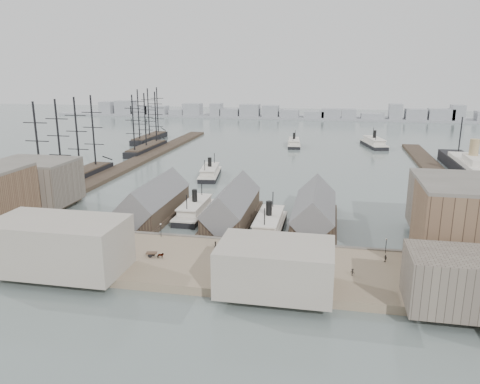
% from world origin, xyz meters
% --- Properties ---
extents(ground, '(900.00, 900.00, 0.00)m').
position_xyz_m(ground, '(0.00, 0.00, 0.00)').
color(ground, '#53615F').
rests_on(ground, ground).
extents(quay, '(180.00, 30.00, 2.00)m').
position_xyz_m(quay, '(0.00, -20.00, 1.00)').
color(quay, '#786751').
rests_on(quay, ground).
extents(seawall, '(180.00, 1.20, 2.30)m').
position_xyz_m(seawall, '(0.00, -5.20, 1.15)').
color(seawall, '#59544C').
rests_on(seawall, ground).
extents(west_wharf, '(10.00, 220.00, 1.60)m').
position_xyz_m(west_wharf, '(-68.00, 100.00, 0.80)').
color(west_wharf, '#2D231C').
rests_on(west_wharf, ground).
extents(east_wharf, '(10.00, 180.00, 1.60)m').
position_xyz_m(east_wharf, '(78.00, 90.00, 0.80)').
color(east_wharf, '#2D231C').
rests_on(east_wharf, ground).
extents(ferry_shed_west, '(14.00, 42.00, 12.60)m').
position_xyz_m(ferry_shed_west, '(-26.00, 16.88, 4.64)').
color(ferry_shed_west, '#2D231C').
rests_on(ferry_shed_west, ground).
extents(ferry_shed_center, '(14.00, 42.00, 12.60)m').
position_xyz_m(ferry_shed_center, '(0.00, 16.88, 4.64)').
color(ferry_shed_center, '#2D231C').
rests_on(ferry_shed_center, ground).
extents(ferry_shed_east, '(14.00, 42.00, 12.60)m').
position_xyz_m(ferry_shed_east, '(26.00, 16.88, 4.64)').
color(ferry_shed_east, '#2D231C').
rests_on(ferry_shed_east, ground).
extents(warehouse_west_back, '(26.00, 20.00, 14.00)m').
position_xyz_m(warehouse_west_back, '(-70.00, 18.00, 9.00)').
color(warehouse_west_back, '#60564C').
rests_on(warehouse_west_back, west_land).
extents(warehouse_east_back, '(28.00, 20.00, 15.00)m').
position_xyz_m(warehouse_east_back, '(68.00, 15.00, 9.50)').
color(warehouse_east_back, '#60564C').
rests_on(warehouse_east_back, east_land).
extents(street_bldg_center, '(24.00, 16.00, 10.00)m').
position_xyz_m(street_bldg_center, '(20.00, -32.00, 7.00)').
color(street_bldg_center, gray).
rests_on(street_bldg_center, quay).
extents(street_bldg_west, '(30.00, 16.00, 12.00)m').
position_xyz_m(street_bldg_west, '(-30.00, -32.00, 8.00)').
color(street_bldg_west, gray).
rests_on(street_bldg_west, quay).
extents(street_bldg_east, '(18.00, 14.00, 11.00)m').
position_xyz_m(street_bldg_east, '(55.00, -33.00, 7.50)').
color(street_bldg_east, '#60564C').
rests_on(street_bldg_east, quay).
extents(lamp_post_far_w, '(0.44, 0.44, 3.92)m').
position_xyz_m(lamp_post_far_w, '(-45.00, -7.00, 4.71)').
color(lamp_post_far_w, black).
rests_on(lamp_post_far_w, quay).
extents(lamp_post_near_w, '(0.44, 0.44, 3.92)m').
position_xyz_m(lamp_post_near_w, '(-15.00, -7.00, 4.71)').
color(lamp_post_near_w, black).
rests_on(lamp_post_near_w, quay).
extents(lamp_post_near_e, '(0.44, 0.44, 3.92)m').
position_xyz_m(lamp_post_near_e, '(15.00, -7.00, 4.71)').
color(lamp_post_near_e, black).
rests_on(lamp_post_near_e, quay).
extents(lamp_post_far_e, '(0.44, 0.44, 3.92)m').
position_xyz_m(lamp_post_far_e, '(45.00, -7.00, 4.71)').
color(lamp_post_far_e, black).
rests_on(lamp_post_far_e, quay).
extents(far_shore, '(500.00, 40.00, 15.72)m').
position_xyz_m(far_shore, '(-2.07, 334.14, 3.91)').
color(far_shore, gray).
rests_on(far_shore, ground).
extents(ferry_docked_west, '(7.98, 26.60, 9.50)m').
position_xyz_m(ferry_docked_west, '(-13.00, 19.13, 2.23)').
color(ferry_docked_west, black).
rests_on(ferry_docked_west, ground).
extents(ferry_docked_east, '(8.40, 28.01, 10.00)m').
position_xyz_m(ferry_docked_east, '(13.00, 8.53, 2.34)').
color(ferry_docked_east, black).
rests_on(ferry_docked_east, ground).
extents(ferry_open_near, '(11.45, 27.17, 9.41)m').
position_xyz_m(ferry_open_near, '(-22.72, 75.04, 2.20)').
color(ferry_open_near, black).
rests_on(ferry_open_near, ground).
extents(ferry_open_mid, '(10.02, 25.95, 9.05)m').
position_xyz_m(ferry_open_mid, '(6.96, 167.11, 2.12)').
color(ferry_open_mid, black).
rests_on(ferry_open_mid, ground).
extents(ferry_open_far, '(15.85, 31.63, 10.84)m').
position_xyz_m(ferry_open_far, '(55.68, 175.33, 2.54)').
color(ferry_open_far, black).
rests_on(ferry_open_far, ground).
extents(sailing_ship_near, '(8.67, 59.76, 35.66)m').
position_xyz_m(sailing_ship_near, '(-76.92, 52.15, 2.62)').
color(sailing_ship_near, black).
rests_on(sailing_ship_near, ground).
extents(sailing_ship_mid, '(8.18, 47.25, 33.62)m').
position_xyz_m(sailing_ship_mid, '(-75.93, 131.63, 2.41)').
color(sailing_ship_mid, black).
rests_on(sailing_ship_mid, ground).
extents(sailing_ship_far, '(8.41, 46.71, 34.57)m').
position_xyz_m(sailing_ship_far, '(-89.84, 171.19, 2.50)').
color(sailing_ship_far, black).
rests_on(sailing_ship_far, ground).
extents(ocean_steamer, '(11.70, 85.52, 17.10)m').
position_xyz_m(ocean_steamer, '(92.00, 97.87, 3.68)').
color(ocean_steamer, black).
rests_on(ocean_steamer, ground).
extents(tram, '(2.85, 9.94, 3.51)m').
position_xyz_m(tram, '(52.57, -18.43, 3.80)').
color(tram, black).
rests_on(tram, quay).
extents(horse_cart_left, '(4.85, 2.49, 1.64)m').
position_xyz_m(horse_cart_left, '(-45.93, -12.48, 2.83)').
color(horse_cart_left, black).
rests_on(horse_cart_left, quay).
extents(horse_cart_center, '(4.89, 2.06, 1.45)m').
position_xyz_m(horse_cart_center, '(-10.68, -21.23, 2.77)').
color(horse_cart_center, black).
rests_on(horse_cart_center, quay).
extents(horse_cart_right, '(4.78, 2.28, 1.63)m').
position_xyz_m(horse_cart_right, '(16.76, -19.95, 2.82)').
color(horse_cart_right, black).
rests_on(horse_cart_right, quay).
extents(pedestrian_0, '(0.61, 0.74, 1.76)m').
position_xyz_m(pedestrian_0, '(-40.26, -8.20, 2.88)').
color(pedestrian_0, black).
rests_on(pedestrian_0, quay).
extents(pedestrian_1, '(1.01, 0.90, 1.72)m').
position_xyz_m(pedestrian_1, '(-37.81, -18.81, 2.86)').
color(pedestrian_1, black).
rests_on(pedestrian_1, quay).
extents(pedestrian_2, '(1.25, 0.86, 1.79)m').
position_xyz_m(pedestrian_2, '(-28.62, -12.69, 2.89)').
color(pedestrian_2, black).
rests_on(pedestrian_2, quay).
extents(pedestrian_3, '(0.72, 1.02, 1.60)m').
position_xyz_m(pedestrian_3, '(-22.36, -24.52, 2.80)').
color(pedestrian_3, black).
rests_on(pedestrian_3, quay).
extents(pedestrian_4, '(0.73, 0.94, 1.70)m').
position_xyz_m(pedestrian_4, '(1.80, -11.86, 2.85)').
color(pedestrian_4, black).
rests_on(pedestrian_4, quay).
extents(pedestrian_5, '(0.71, 0.66, 1.57)m').
position_xyz_m(pedestrian_5, '(12.29, -21.94, 2.79)').
color(pedestrian_5, black).
rests_on(pedestrian_5, quay).
extents(pedestrian_6, '(0.81, 0.92, 1.56)m').
position_xyz_m(pedestrian_6, '(29.41, -8.97, 2.78)').
color(pedestrian_6, black).
rests_on(pedestrian_6, quay).
extents(pedestrian_7, '(1.27, 1.06, 1.70)m').
position_xyz_m(pedestrian_7, '(36.30, -22.44, 2.85)').
color(pedestrian_7, black).
rests_on(pedestrian_7, quay).
extents(pedestrian_8, '(0.97, 1.13, 1.81)m').
position_xyz_m(pedestrian_8, '(44.37, -12.82, 2.91)').
color(pedestrian_8, black).
rests_on(pedestrian_8, quay).
extents(pedestrian_9, '(0.93, 0.78, 1.63)m').
position_xyz_m(pedestrian_9, '(47.58, -23.07, 2.81)').
color(pedestrian_9, black).
rests_on(pedestrian_9, quay).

